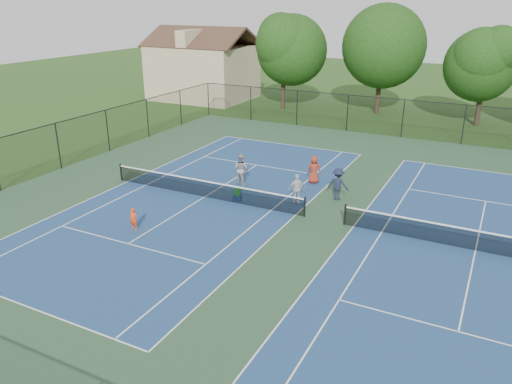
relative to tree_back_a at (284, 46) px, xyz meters
The scene contains 16 objects.
ground 27.95m from the tree_back_a, 61.56° to the right, with size 140.00×140.00×0.00m, color #234716.
court_pad 27.95m from the tree_back_a, 61.56° to the right, with size 36.00×36.00×0.01m, color #284832.
tennis_court_left 25.44m from the tree_back_a, 75.96° to the right, with size 12.00×23.83×1.07m.
tennis_court_right 31.80m from the tree_back_a, 50.19° to the right, with size 12.00×23.83×1.07m.
perimeter_fence 27.65m from the tree_back_a, 61.56° to the right, with size 36.08×36.08×3.02m.
tree_back_a is the anchor object (origin of this frame).
tree_back_b 9.24m from the tree_back_a, 12.53° to the left, with size 7.60×7.60×10.03m.
tree_back_c 18.04m from the tree_back_a, ahead, with size 6.00×6.00×8.40m.
clapboard_house 10.47m from the tree_back_a, behind, with size 10.80×8.10×7.65m.
child_player 30.08m from the tree_back_a, 79.71° to the right, with size 0.40×0.27×1.11m, color #F64010.
instructor 22.90m from the tree_back_a, 72.17° to the right, with size 0.92×0.71×1.88m, color #99999C.
bystander_a 25.55m from the tree_back_a, 64.13° to the right, with size 0.97×0.40×1.65m, color silver.
bystander_b 25.06m from the tree_back_a, 58.88° to the right, with size 1.17×0.67×1.81m, color #182036.
bystander_c 22.43m from the tree_back_a, 61.02° to the right, with size 0.82×0.53×1.67m, color maroon.
ball_crate 25.55m from the tree_back_a, 71.62° to the right, with size 0.42×0.31×0.32m, color navy.
ball_hopper 25.47m from the tree_back_a, 71.62° to the right, with size 0.34×0.28×0.39m, color green.
Camera 1 is at (7.24, -21.67, 10.30)m, focal length 35.00 mm.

